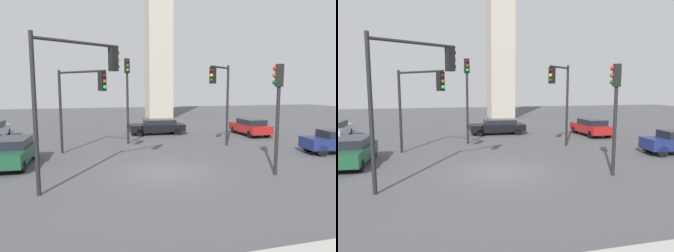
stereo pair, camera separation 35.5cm
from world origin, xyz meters
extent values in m
plane|color=#4C4C4F|center=(0.00, 0.00, 0.00)|extent=(98.53, 98.53, 0.00)
cylinder|color=black|center=(4.89, -1.70, 2.51)|extent=(0.16, 0.16, 5.02)
cube|color=black|center=(4.89, -1.70, 4.52)|extent=(0.43, 0.43, 1.00)
sphere|color=red|center=(4.71, -1.62, 4.82)|extent=(0.20, 0.20, 0.20)
sphere|color=#594714|center=(4.71, -1.62, 4.52)|extent=(0.20, 0.20, 0.20)
sphere|color=#14471E|center=(4.71, -1.62, 4.22)|extent=(0.20, 0.20, 0.20)
cylinder|color=black|center=(5.97, 5.58, 2.74)|extent=(0.16, 0.16, 5.48)
cylinder|color=black|center=(5.00, 4.76, 5.28)|extent=(2.03, 1.73, 0.12)
cube|color=black|center=(4.22, 4.10, 4.73)|extent=(0.45, 0.45, 1.00)
sphere|color=#4C0F0C|center=(4.06, 3.97, 5.03)|extent=(0.20, 0.20, 0.20)
sphere|color=yellow|center=(4.06, 3.97, 4.73)|extent=(0.20, 0.20, 0.20)
sphere|color=#14471E|center=(4.06, 3.97, 4.43)|extent=(0.20, 0.20, 0.20)
cylinder|color=black|center=(-0.55, 8.01, 3.00)|extent=(0.16, 0.16, 5.99)
cube|color=black|center=(-0.55, 8.01, 5.49)|extent=(0.36, 0.36, 1.00)
sphere|color=#4C0F0C|center=(-0.52, 7.81, 5.79)|extent=(0.20, 0.20, 0.20)
sphere|color=#594714|center=(-0.52, 7.81, 5.49)|extent=(0.20, 0.20, 0.20)
sphere|color=green|center=(-0.52, 7.81, 5.19)|extent=(0.20, 0.20, 0.20)
cylinder|color=black|center=(-4.90, 5.87, 2.51)|extent=(0.16, 0.16, 5.02)
cylinder|color=black|center=(-3.65, 4.38, 4.86)|extent=(2.60, 3.08, 0.12)
cube|color=black|center=(-2.55, 3.07, 4.31)|extent=(0.45, 0.45, 1.00)
sphere|color=#4C0F0C|center=(-2.43, 2.91, 4.61)|extent=(0.20, 0.20, 0.20)
sphere|color=#594714|center=(-2.43, 2.91, 4.31)|extent=(0.20, 0.20, 0.20)
sphere|color=green|center=(-2.43, 2.91, 4.01)|extent=(0.20, 0.20, 0.20)
cylinder|color=black|center=(-5.24, -1.78, 2.98)|extent=(0.16, 0.16, 5.97)
cylinder|color=black|center=(-3.63, -0.88, 5.74)|extent=(3.28, 1.92, 0.12)
cube|color=black|center=(-2.24, -0.09, 5.19)|extent=(0.44, 0.44, 1.00)
sphere|color=#4C0F0C|center=(-2.07, 0.00, 5.49)|extent=(0.20, 0.20, 0.20)
sphere|color=yellow|center=(-2.07, 0.00, 5.19)|extent=(0.20, 0.20, 0.20)
sphere|color=#14471E|center=(-2.07, 0.00, 4.89)|extent=(0.20, 0.20, 0.20)
cube|color=maroon|center=(9.92, 9.28, 0.63)|extent=(1.82, 4.24, 0.64)
cube|color=black|center=(9.92, 9.07, 1.15)|extent=(1.59, 2.38, 0.48)
cylinder|color=black|center=(9.20, 10.72, 0.31)|extent=(0.33, 0.62, 0.62)
cylinder|color=black|center=(10.66, 10.71, 0.31)|extent=(0.33, 0.62, 0.62)
cylinder|color=black|center=(9.17, 7.86, 0.31)|extent=(0.33, 0.62, 0.62)
cylinder|color=black|center=(10.63, 7.84, 0.31)|extent=(0.33, 0.62, 0.62)
cube|color=#19472D|center=(-7.14, 3.21, 0.63)|extent=(1.94, 4.36, 0.68)
cube|color=black|center=(-7.13, 3.42, 1.17)|extent=(1.65, 2.46, 0.48)
cylinder|color=black|center=(-6.48, 1.72, 0.29)|extent=(0.34, 0.60, 0.59)
cylinder|color=black|center=(-6.36, 4.64, 0.29)|extent=(0.34, 0.60, 0.59)
cylinder|color=black|center=(-7.80, 4.70, 0.29)|extent=(0.34, 0.60, 0.59)
cube|color=black|center=(2.47, 11.92, 0.58)|extent=(4.74, 2.15, 0.57)
cube|color=black|center=(2.70, 11.91, 1.05)|extent=(2.68, 1.83, 0.45)
cylinder|color=black|center=(0.85, 11.17, 0.29)|extent=(0.60, 0.38, 0.59)
cylinder|color=black|center=(0.91, 12.79, 0.29)|extent=(0.60, 0.38, 0.59)
cylinder|color=black|center=(4.02, 11.05, 0.29)|extent=(0.60, 0.38, 0.59)
cylinder|color=black|center=(4.08, 12.67, 0.29)|extent=(0.60, 0.38, 0.59)
cylinder|color=black|center=(-9.71, 13.96, 0.31)|extent=(0.38, 0.64, 0.63)
cylinder|color=black|center=(-9.62, 10.86, 0.31)|extent=(0.38, 0.64, 0.63)
cylinder|color=black|center=(9.80, 0.93, 0.33)|extent=(0.69, 0.36, 0.66)
cylinder|color=black|center=(9.95, 2.21, 0.33)|extent=(0.69, 0.36, 0.66)
cube|color=#A89E8E|center=(6.15, 26.42, 12.72)|extent=(3.16, 3.16, 25.45)
camera|label=1|loc=(-3.52, -13.73, 3.98)|focal=32.96mm
camera|label=2|loc=(-3.18, -13.82, 3.98)|focal=32.96mm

